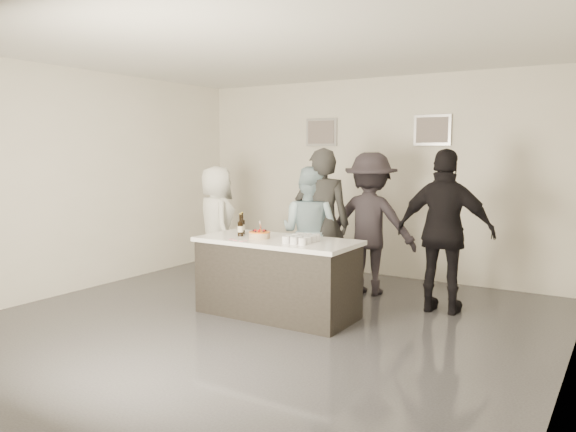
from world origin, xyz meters
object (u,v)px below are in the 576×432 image
at_px(beer_bottle_b, 240,225).
at_px(person_guest_back, 370,224).
at_px(cake, 260,235).
at_px(bar_counter, 277,277).
at_px(beer_bottle_a, 242,224).
at_px(person_guest_right, 445,232).
at_px(person_main_blue, 310,233).
at_px(person_guest_left, 217,224).
at_px(person_main_black, 322,224).

relative_size(beer_bottle_b, person_guest_back, 0.14).
bearing_deg(cake, beer_bottle_b, 174.80).
relative_size(bar_counter, cake, 7.59).
height_order(bar_counter, beer_bottle_a, beer_bottle_a).
height_order(beer_bottle_b, person_guest_right, person_guest_right).
distance_m(bar_counter, person_guest_back, 1.66).
distance_m(bar_counter, person_main_blue, 1.00).
bearing_deg(beer_bottle_a, person_guest_back, 53.54).
distance_m(cake, person_guest_left, 1.89).
xyz_separation_m(beer_bottle_b, person_main_black, (0.54, 1.02, -0.06)).
height_order(cake, beer_bottle_a, beer_bottle_a).
bearing_deg(cake, person_main_black, 76.49).
xyz_separation_m(bar_counter, person_guest_back, (0.50, 1.50, 0.49)).
height_order(bar_counter, person_guest_left, person_guest_left).
height_order(bar_counter, person_main_blue, person_main_blue).
bearing_deg(person_guest_back, beer_bottle_b, 48.71).
height_order(beer_bottle_b, person_main_black, person_main_black).
xyz_separation_m(person_guest_left, person_guest_back, (2.21, 0.49, 0.10)).
xyz_separation_m(person_main_black, person_main_blue, (-0.15, -0.05, -0.12)).
relative_size(cake, person_guest_left, 0.15).
height_order(person_main_black, person_guest_right, person_main_black).
relative_size(person_main_black, person_guest_left, 1.15).
bearing_deg(person_main_black, beer_bottle_b, 39.29).
bearing_deg(cake, beer_bottle_a, 155.79).
bearing_deg(person_guest_left, person_guest_right, -140.13).
relative_size(beer_bottle_a, person_guest_back, 0.14).
relative_size(bar_counter, person_guest_left, 1.10).
height_order(person_main_black, person_guest_left, person_main_black).
xyz_separation_m(bar_counter, person_main_blue, (-0.08, 0.91, 0.40)).
distance_m(bar_counter, beer_bottle_a, 0.81).
xyz_separation_m(cake, person_main_black, (0.25, 1.05, 0.03)).
distance_m(bar_counter, beer_bottle_b, 0.75).
distance_m(cake, person_main_black, 1.08).
bearing_deg(cake, person_guest_left, 144.06).
distance_m(beer_bottle_b, person_main_black, 1.16).
xyz_separation_m(beer_bottle_a, person_main_black, (0.62, 0.88, -0.06)).
xyz_separation_m(cake, person_guest_right, (1.79, 1.23, 0.03)).
xyz_separation_m(bar_counter, cake, (-0.19, -0.09, 0.49)).
relative_size(cake, person_guest_back, 0.13).
xyz_separation_m(cake, person_main_blue, (0.10, 1.00, -0.08)).
xyz_separation_m(person_main_blue, person_guest_back, (0.58, 0.60, 0.09)).
xyz_separation_m(beer_bottle_a, person_guest_right, (2.16, 1.06, -0.06)).
xyz_separation_m(cake, person_guest_back, (0.68, 1.59, 0.00)).
distance_m(cake, beer_bottle_b, 0.31).
bearing_deg(person_guest_back, person_guest_right, 152.37).
xyz_separation_m(bar_counter, person_guest_left, (-1.71, 1.02, 0.39)).
height_order(beer_bottle_a, beer_bottle_b, same).
bearing_deg(person_guest_right, person_guest_left, -0.95).
distance_m(beer_bottle_a, person_main_blue, 0.97).
height_order(person_main_blue, person_guest_left, person_main_blue).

